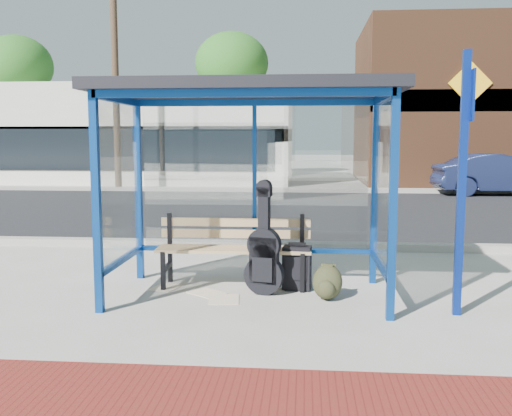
# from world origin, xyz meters

# --- Properties ---
(ground) EXTENTS (120.00, 120.00, 0.00)m
(ground) POSITION_xyz_m (0.00, 0.00, 0.00)
(ground) COLOR #B2ADA0
(ground) RESTS_ON ground
(brick_paver_strip) EXTENTS (60.00, 1.00, 0.01)m
(brick_paver_strip) POSITION_xyz_m (0.00, -2.60, 0.01)
(brick_paver_strip) COLOR maroon
(brick_paver_strip) RESTS_ON ground
(curb_near) EXTENTS (60.00, 0.25, 0.12)m
(curb_near) POSITION_xyz_m (0.00, 2.90, 0.06)
(curb_near) COLOR gray
(curb_near) RESTS_ON ground
(street_asphalt) EXTENTS (60.00, 10.00, 0.00)m
(street_asphalt) POSITION_xyz_m (0.00, 8.00, 0.00)
(street_asphalt) COLOR black
(street_asphalt) RESTS_ON ground
(curb_far) EXTENTS (60.00, 0.25, 0.12)m
(curb_far) POSITION_xyz_m (0.00, 13.10, 0.06)
(curb_far) COLOR gray
(curb_far) RESTS_ON ground
(far_sidewalk) EXTENTS (60.00, 4.00, 0.01)m
(far_sidewalk) POSITION_xyz_m (0.00, 15.00, 0.00)
(far_sidewalk) COLOR #B2ADA0
(far_sidewalk) RESTS_ON ground
(bus_shelter) EXTENTS (3.30, 1.80, 2.42)m
(bus_shelter) POSITION_xyz_m (0.00, 0.07, 2.07)
(bus_shelter) COLOR navy
(bus_shelter) RESTS_ON ground
(storefront_white) EXTENTS (18.00, 6.04, 4.00)m
(storefront_white) POSITION_xyz_m (-9.00, 17.99, 2.00)
(storefront_white) COLOR silver
(storefront_white) RESTS_ON ground
(storefront_brown) EXTENTS (10.00, 7.08, 6.40)m
(storefront_brown) POSITION_xyz_m (8.00, 18.49, 3.20)
(storefront_brown) COLOR #59331E
(storefront_brown) RESTS_ON ground
(tree_left) EXTENTS (3.60, 3.60, 7.03)m
(tree_left) POSITION_xyz_m (-14.00, 22.00, 5.45)
(tree_left) COLOR #4C3826
(tree_left) RESTS_ON ground
(tree_mid) EXTENTS (3.60, 3.60, 7.03)m
(tree_mid) POSITION_xyz_m (-3.00, 22.00, 5.45)
(tree_mid) COLOR #4C3826
(tree_mid) RESTS_ON ground
(utility_pole_west) EXTENTS (1.60, 0.24, 8.00)m
(utility_pole_west) POSITION_xyz_m (-6.00, 13.40, 4.11)
(utility_pole_west) COLOR #4C3826
(utility_pole_west) RESTS_ON ground
(bench) EXTENTS (1.89, 0.50, 0.89)m
(bench) POSITION_xyz_m (-0.23, 0.46, 0.50)
(bench) COLOR black
(bench) RESTS_ON ground
(guitar_bag) EXTENTS (0.48, 0.23, 1.26)m
(guitar_bag) POSITION_xyz_m (0.17, 0.10, 0.46)
(guitar_bag) COLOR black
(guitar_bag) RESTS_ON ground
(suitcase) EXTENTS (0.36, 0.26, 0.58)m
(suitcase) POSITION_xyz_m (0.55, 0.34, 0.27)
(suitcase) COLOR black
(suitcase) RESTS_ON ground
(backpack) EXTENTS (0.37, 0.34, 0.40)m
(backpack) POSITION_xyz_m (0.90, -0.07, 0.19)
(backpack) COLOR #2A2B18
(backpack) RESTS_ON ground
(sign_post) EXTENTS (0.12, 0.34, 2.68)m
(sign_post) POSITION_xyz_m (2.22, -0.51, 1.51)
(sign_post) COLOR navy
(sign_post) RESTS_ON ground
(newspaper_a) EXTENTS (0.40, 0.44, 0.01)m
(newspaper_a) POSITION_xyz_m (-1.05, 0.28, 0.00)
(newspaper_a) COLOR white
(newspaper_a) RESTS_ON ground
(newspaper_b) EXTENTS (0.50, 0.49, 0.01)m
(newspaper_b) POSITION_xyz_m (-0.50, 0.07, 0.00)
(newspaper_b) COLOR white
(newspaper_b) RESTS_ON ground
(newspaper_c) EXTENTS (0.38, 0.46, 0.01)m
(newspaper_c) POSITION_xyz_m (-0.27, -0.18, 0.00)
(newspaper_c) COLOR white
(newspaper_c) RESTS_ON ground
(parked_car) EXTENTS (4.12, 1.63, 1.33)m
(parked_car) POSITION_xyz_m (6.91, 12.69, 0.67)
(parked_car) COLOR #192247
(parked_car) RESTS_ON ground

